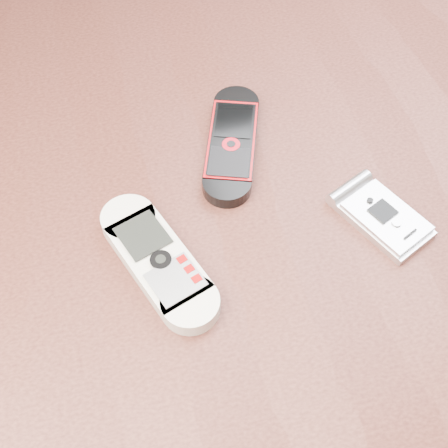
% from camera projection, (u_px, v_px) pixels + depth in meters
% --- Properties ---
extents(table, '(1.20, 0.80, 0.75)m').
position_uv_depth(table, '(219.00, 291.00, 0.63)').
color(table, black).
rests_on(table, ground).
extents(nokia_white, '(0.10, 0.16, 0.02)m').
position_uv_depth(nokia_white, '(158.00, 260.00, 0.52)').
color(nokia_white, silver).
rests_on(nokia_white, table).
extents(nokia_black_red, '(0.09, 0.15, 0.01)m').
position_uv_depth(nokia_black_red, '(232.00, 143.00, 0.60)').
color(nokia_black_red, black).
rests_on(nokia_black_red, table).
extents(motorola_razr, '(0.08, 0.10, 0.01)m').
position_uv_depth(motorola_razr, '(384.00, 217.00, 0.55)').
color(motorola_razr, silver).
rests_on(motorola_razr, table).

